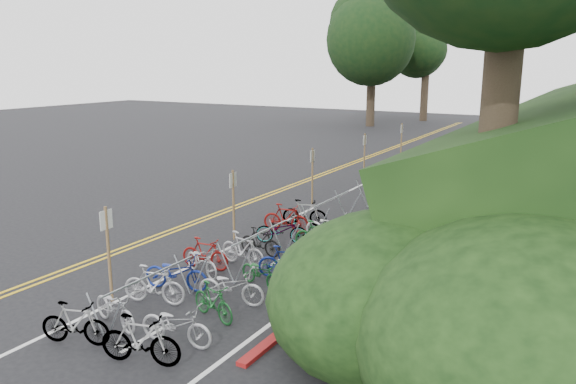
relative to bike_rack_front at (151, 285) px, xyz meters
name	(u,v)px	position (x,y,z in m)	size (l,w,h in m)	color
ground	(116,283)	(-2.41, 1.07, -0.80)	(120.00, 120.00, 0.00)	black
road_markings	(303,208)	(-1.77, 11.17, -0.80)	(7.47, 80.00, 0.01)	gold
red_curb	(432,212)	(3.29, 13.07, -0.75)	(0.25, 28.00, 0.10)	maroon
bike_rack_front	(151,285)	(0.00, 0.00, 0.00)	(1.09, 3.17, 1.07)	#959AA5
bike_racks_rest	(380,182)	(0.59, 14.07, 0.05)	(1.14, 23.00, 1.17)	#959AA5
signpost_near	(108,248)	(-1.53, 0.13, 0.66)	(0.08, 0.40, 2.56)	brown
signposts_rest	(341,162)	(-1.81, 15.07, 0.63)	(0.08, 18.40, 2.50)	brown
bike_front	(205,254)	(-0.87, 3.23, -0.31)	(1.63, 0.46, 0.98)	maroon
bike_valet	(239,262)	(0.45, 3.12, -0.31)	(3.33, 12.49, 1.08)	slate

